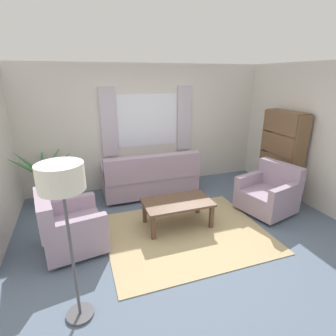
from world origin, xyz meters
The scene contains 12 objects.
ground_plane centered at (0.00, 0.00, 0.00)m, with size 6.24×6.24×0.00m, color slate.
wall_back centered at (0.00, 2.26, 1.30)m, with size 5.32×0.12×2.60m, color silver.
wall_right centered at (2.66, 0.00, 1.30)m, with size 0.12×4.40×2.60m, color silver.
window_with_curtains centered at (0.00, 2.18, 1.45)m, with size 1.98×0.07×1.40m.
area_rug centered at (0.00, 0.00, 0.01)m, with size 2.46×1.98×0.01m, color tan.
couch centered at (-0.13, 1.58, 0.37)m, with size 1.90×0.82×0.92m.
armchair_left centered at (-1.72, 0.18, 0.35)m, with size 0.94×0.96×0.88m.
armchair_right centered at (1.69, 0.19, 0.35)m, with size 1.00×1.01×0.88m.
coffee_table centered at (-0.05, 0.28, 0.38)m, with size 1.10×0.64×0.44m.
potted_plant centered at (-2.13, 1.76, 0.55)m, with size 1.09×1.10×1.14m.
bookshelf centered at (2.35, 0.75, 0.89)m, with size 0.30×0.94×1.72m.
standing_lamp centered at (-1.63, -1.04, 1.44)m, with size 0.40×0.40×1.67m.
Camera 1 is at (-1.46, -3.32, 2.37)m, focal length 28.37 mm.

